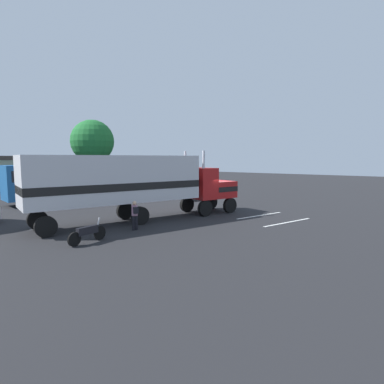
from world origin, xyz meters
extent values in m
plane|color=#232326|center=(0.00, 0.00, 0.00)|extent=(120.00, 120.00, 0.00)
cube|color=silver|center=(0.72, -3.50, 0.01)|extent=(4.27, 1.39, 0.01)
cube|color=silver|center=(-0.44, -5.93, 0.01)|extent=(4.26, 1.41, 0.01)
cube|color=#B21919|center=(0.48, -0.10, 1.70)|extent=(2.45, 2.92, 1.20)
cube|color=#B21919|center=(-1.05, 0.37, 2.20)|extent=(2.07, 2.80, 2.20)
cube|color=silver|center=(1.37, -0.38, 1.70)|extent=(0.69, 2.03, 1.08)
cube|color=black|center=(0.48, -0.10, 1.76)|extent=(2.47, 2.96, 0.36)
cylinder|color=silver|center=(-1.26, 1.58, 2.80)|extent=(0.18, 0.18, 3.40)
cylinder|color=silver|center=(-1.90, -0.52, 2.80)|extent=(0.18, 0.18, 3.40)
cube|color=silver|center=(-7.12, 2.23, 2.75)|extent=(10.80, 5.57, 2.80)
cube|color=black|center=(-7.12, 2.23, 2.33)|extent=(10.81, 5.61, 0.44)
cylinder|color=silver|center=(-0.27, 1.49, 0.95)|extent=(1.43, 0.99, 0.64)
cylinder|color=black|center=(1.09, 0.86, 0.55)|extent=(1.14, 0.61, 1.10)
cylinder|color=black|center=(0.44, -1.24, 0.55)|extent=(1.14, 0.61, 1.10)
cylinder|color=black|center=(-1.11, 1.54, 0.55)|extent=(1.14, 0.61, 1.10)
cylinder|color=black|center=(-1.76, -0.56, 0.55)|extent=(1.14, 0.61, 1.10)
cylinder|color=black|center=(-5.84, 2.99, 0.55)|extent=(1.14, 0.61, 1.10)
cylinder|color=black|center=(-6.49, 0.89, 0.55)|extent=(1.14, 0.61, 1.10)
cylinder|color=black|center=(-10.86, 4.53, 0.55)|extent=(1.14, 0.61, 1.10)
cylinder|color=black|center=(-11.51, 2.43, 0.55)|extent=(1.14, 0.61, 1.10)
cylinder|color=black|center=(-7.72, 0.12, 0.41)|extent=(0.18, 0.18, 0.82)
cylinder|color=black|center=(-7.58, 0.06, 0.41)|extent=(0.18, 0.18, 0.82)
cylinder|color=#A5728C|center=(-7.65, 0.09, 1.11)|extent=(0.34, 0.34, 0.58)
sphere|color=tan|center=(-7.65, 0.09, 1.51)|extent=(0.23, 0.23, 0.23)
cube|color=black|center=(-7.73, -0.09, 1.14)|extent=(0.30, 0.25, 0.36)
cube|color=#1E5999|center=(-3.04, 13.65, 1.95)|extent=(11.28, 4.45, 2.90)
cube|color=black|center=(-3.04, 13.65, 2.53)|extent=(10.63, 4.37, 0.90)
cylinder|color=black|center=(1.20, 14.03, 0.50)|extent=(1.03, 0.45, 1.00)
cylinder|color=black|center=(0.80, 11.82, 0.50)|extent=(1.03, 0.45, 1.00)
cylinder|color=black|center=(-6.48, 15.41, 0.50)|extent=(1.03, 0.45, 1.00)
cylinder|color=black|center=(-6.88, 13.19, 0.50)|extent=(1.03, 0.45, 1.00)
cylinder|color=black|center=(-10.15, -0.12, 0.33)|extent=(0.66, 0.14, 0.66)
cylinder|color=black|center=(-11.60, -0.20, 0.33)|extent=(0.66, 0.14, 0.66)
cube|color=black|center=(-10.88, -0.16, 0.61)|extent=(1.11, 0.30, 0.36)
cylinder|color=silver|center=(-10.25, -0.13, 0.78)|extent=(0.29, 0.09, 0.69)
cylinder|color=brown|center=(4.31, 20.46, 2.11)|extent=(0.44, 0.44, 4.21)
sphere|color=#1E682D|center=(4.31, 20.46, 6.03)|extent=(5.20, 5.20, 5.20)
cube|color=gray|center=(-0.54, 29.90, 2.13)|extent=(24.54, 12.73, 4.26)
cube|color=#3F3833|center=(-0.54, 29.90, 4.01)|extent=(24.67, 12.86, 0.50)
camera|label=1|loc=(-19.59, -12.97, 3.99)|focal=29.78mm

